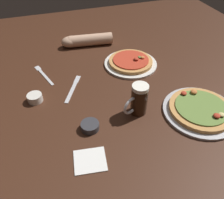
{
  "coord_description": "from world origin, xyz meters",
  "views": [
    {
      "loc": [
        -0.25,
        -0.76,
        0.72
      ],
      "look_at": [
        0.0,
        0.0,
        0.02
      ],
      "focal_mm": 37.02,
      "sensor_mm": 36.0,
      "label": 1
    }
  ],
  "objects_px": {
    "pizza_plate_far": "(131,62)",
    "beer_mug_dark": "(138,100)",
    "pizza_plate_near": "(200,110)",
    "knife_right": "(73,88)",
    "napkin_folded": "(90,160)",
    "ramekin_butter": "(35,98)",
    "ramekin_sauce": "(90,126)",
    "diner_arm": "(85,40)",
    "fork_left": "(44,74)"
  },
  "relations": [
    {
      "from": "pizza_plate_near",
      "to": "knife_right",
      "type": "xyz_separation_m",
      "value": [
        -0.5,
        0.34,
        -0.01
      ]
    },
    {
      "from": "pizza_plate_near",
      "to": "ramekin_butter",
      "type": "height_order",
      "value": "pizza_plate_near"
    },
    {
      "from": "beer_mug_dark",
      "to": "fork_left",
      "type": "height_order",
      "value": "beer_mug_dark"
    },
    {
      "from": "knife_right",
      "to": "diner_arm",
      "type": "bearing_deg",
      "value": 68.68
    },
    {
      "from": "pizza_plate_far",
      "to": "ramekin_butter",
      "type": "distance_m",
      "value": 0.56
    },
    {
      "from": "pizza_plate_near",
      "to": "diner_arm",
      "type": "bearing_deg",
      "value": 114.4
    },
    {
      "from": "ramekin_butter",
      "to": "knife_right",
      "type": "bearing_deg",
      "value": 11.11
    },
    {
      "from": "pizza_plate_near",
      "to": "napkin_folded",
      "type": "relative_size",
      "value": 2.81
    },
    {
      "from": "ramekin_butter",
      "to": "napkin_folded",
      "type": "bearing_deg",
      "value": -67.73
    },
    {
      "from": "diner_arm",
      "to": "beer_mug_dark",
      "type": "bearing_deg",
      "value": -83.2
    },
    {
      "from": "pizza_plate_far",
      "to": "beer_mug_dark",
      "type": "relative_size",
      "value": 2.04
    },
    {
      "from": "beer_mug_dark",
      "to": "knife_right",
      "type": "bearing_deg",
      "value": 133.5
    },
    {
      "from": "napkin_folded",
      "to": "knife_right",
      "type": "distance_m",
      "value": 0.44
    },
    {
      "from": "pizza_plate_near",
      "to": "napkin_folded",
      "type": "xyz_separation_m",
      "value": [
        -0.53,
        -0.09,
        -0.01
      ]
    },
    {
      "from": "ramekin_sauce",
      "to": "beer_mug_dark",
      "type": "bearing_deg",
      "value": 7.59
    },
    {
      "from": "ramekin_sauce",
      "to": "knife_right",
      "type": "height_order",
      "value": "ramekin_sauce"
    },
    {
      "from": "beer_mug_dark",
      "to": "napkin_folded",
      "type": "xyz_separation_m",
      "value": [
        -0.26,
        -0.18,
        -0.07
      ]
    },
    {
      "from": "napkin_folded",
      "to": "diner_arm",
      "type": "bearing_deg",
      "value": 77.88
    },
    {
      "from": "pizza_plate_far",
      "to": "napkin_folded",
      "type": "relative_size",
      "value": 2.56
    },
    {
      "from": "pizza_plate_near",
      "to": "beer_mug_dark",
      "type": "distance_m",
      "value": 0.28
    },
    {
      "from": "knife_right",
      "to": "diner_arm",
      "type": "distance_m",
      "value": 0.45
    },
    {
      "from": "fork_left",
      "to": "diner_arm",
      "type": "height_order",
      "value": "diner_arm"
    },
    {
      "from": "beer_mug_dark",
      "to": "fork_left",
      "type": "bearing_deg",
      "value": 131.31
    },
    {
      "from": "napkin_folded",
      "to": "ramekin_butter",
      "type": "bearing_deg",
      "value": 112.27
    },
    {
      "from": "ramekin_sauce",
      "to": "diner_arm",
      "type": "height_order",
      "value": "diner_arm"
    },
    {
      "from": "knife_right",
      "to": "diner_arm",
      "type": "xyz_separation_m",
      "value": [
        0.16,
        0.41,
        0.03
      ]
    },
    {
      "from": "napkin_folded",
      "to": "pizza_plate_far",
      "type": "bearing_deg",
      "value": 55.67
    },
    {
      "from": "beer_mug_dark",
      "to": "ramekin_butter",
      "type": "bearing_deg",
      "value": 152.88
    },
    {
      "from": "ramekin_butter",
      "to": "diner_arm",
      "type": "xyz_separation_m",
      "value": [
        0.35,
        0.45,
        0.02
      ]
    },
    {
      "from": "pizza_plate_far",
      "to": "fork_left",
      "type": "bearing_deg",
      "value": 174.0
    },
    {
      "from": "fork_left",
      "to": "diner_arm",
      "type": "xyz_separation_m",
      "value": [
        0.29,
        0.25,
        0.03
      ]
    },
    {
      "from": "napkin_folded",
      "to": "diner_arm",
      "type": "height_order",
      "value": "diner_arm"
    },
    {
      "from": "pizza_plate_far",
      "to": "fork_left",
      "type": "relative_size",
      "value": 1.42
    },
    {
      "from": "beer_mug_dark",
      "to": "ramekin_sauce",
      "type": "distance_m",
      "value": 0.23
    },
    {
      "from": "beer_mug_dark",
      "to": "napkin_folded",
      "type": "bearing_deg",
      "value": -145.33
    },
    {
      "from": "napkin_folded",
      "to": "diner_arm",
      "type": "relative_size",
      "value": 0.36
    },
    {
      "from": "knife_right",
      "to": "diner_arm",
      "type": "height_order",
      "value": "diner_arm"
    },
    {
      "from": "fork_left",
      "to": "napkin_folded",
      "type": "bearing_deg",
      "value": -79.94
    },
    {
      "from": "ramekin_butter",
      "to": "pizza_plate_near",
      "type": "bearing_deg",
      "value": -23.98
    },
    {
      "from": "ramekin_butter",
      "to": "ramekin_sauce",
      "type": "bearing_deg",
      "value": -50.78
    },
    {
      "from": "ramekin_sauce",
      "to": "fork_left",
      "type": "xyz_separation_m",
      "value": [
        -0.15,
        0.45,
        -0.01
      ]
    },
    {
      "from": "ramekin_butter",
      "to": "napkin_folded",
      "type": "height_order",
      "value": "ramekin_butter"
    },
    {
      "from": "ramekin_sauce",
      "to": "napkin_folded",
      "type": "relative_size",
      "value": 0.66
    },
    {
      "from": "ramekin_sauce",
      "to": "fork_left",
      "type": "relative_size",
      "value": 0.37
    },
    {
      "from": "ramekin_sauce",
      "to": "napkin_folded",
      "type": "distance_m",
      "value": 0.16
    },
    {
      "from": "ramekin_sauce",
      "to": "knife_right",
      "type": "bearing_deg",
      "value": 93.58
    },
    {
      "from": "pizza_plate_far",
      "to": "napkin_folded",
      "type": "xyz_separation_m",
      "value": [
        -0.38,
        -0.55,
        -0.01
      ]
    },
    {
      "from": "ramekin_sauce",
      "to": "ramekin_butter",
      "type": "xyz_separation_m",
      "value": [
        -0.2,
        0.25,
        0.0
      ]
    },
    {
      "from": "pizza_plate_far",
      "to": "ramekin_butter",
      "type": "height_order",
      "value": "pizza_plate_far"
    },
    {
      "from": "pizza_plate_far",
      "to": "diner_arm",
      "type": "bearing_deg",
      "value": 122.84
    }
  ]
}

